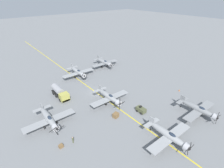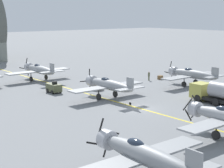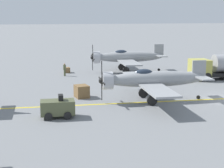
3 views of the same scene
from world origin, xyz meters
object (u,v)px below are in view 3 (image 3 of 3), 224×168
object	(u,v)px
fuel_tanker	(223,67)
ground_crew_walking	(65,69)
tow_tractor	(58,108)
airplane_mid_center	(151,79)
supply_crate_mid_lane	(82,91)
airplane_mid_right	(126,57)
supply_crate_by_tanker	(67,70)

from	to	relation	value
fuel_tanker	ground_crew_walking	world-z (taller)	fuel_tanker
fuel_tanker	tow_tractor	distance (m)	24.14
airplane_mid_center	supply_crate_mid_lane	distance (m)	6.76
airplane_mid_right	fuel_tanker	bearing A→B (deg)	-127.64
airplane_mid_right	supply_crate_mid_lane	distance (m)	15.88
airplane_mid_right	ground_crew_walking	xyz separation A→B (m)	(-1.69, 8.32, -1.13)
airplane_mid_right	ground_crew_walking	size ratio (longest dim) A/B	7.42
fuel_tanker	supply_crate_mid_lane	distance (m)	18.97
airplane_mid_center	tow_tractor	xyz separation A→B (m)	(-3.82, 8.56, -1.22)
airplane_mid_right	airplane_mid_center	distance (m)	16.65
airplane_mid_center	fuel_tanker	world-z (taller)	airplane_mid_center
airplane_mid_right	fuel_tanker	world-z (taller)	airplane_mid_right
airplane_mid_right	fuel_tanker	xyz separation A→B (m)	(-7.17, -10.28, -0.50)
airplane_mid_right	tow_tractor	xyz separation A→B (m)	(-20.41, 9.89, -1.22)
airplane_mid_right	supply_crate_by_tanker	distance (m)	8.08
airplane_mid_center	tow_tractor	distance (m)	9.45
airplane_mid_right	tow_tractor	bearing A→B (deg)	151.40
supply_crate_by_tanker	supply_crate_mid_lane	world-z (taller)	supply_crate_mid_lane
airplane_mid_right	supply_crate_by_tanker	xyz separation A→B (m)	(0.80, 7.87, -1.66)
airplane_mid_right	tow_tractor	size ratio (longest dim) A/B	4.62
tow_tractor	supply_crate_by_tanker	world-z (taller)	tow_tractor
fuel_tanker	supply_crate_mid_lane	xyz separation A→B (m)	(-6.81, 17.68, -0.92)
fuel_tanker	supply_crate_mid_lane	world-z (taller)	fuel_tanker
tow_tractor	supply_crate_mid_lane	xyz separation A→B (m)	(6.43, -2.49, -0.20)
airplane_mid_center	supply_crate_by_tanker	size ratio (longest dim) A/B	14.29
fuel_tanker	supply_crate_by_tanker	bearing A→B (deg)	66.30
airplane_mid_center	ground_crew_walking	distance (m)	16.50
ground_crew_walking	supply_crate_by_tanker	bearing A→B (deg)	-10.23
fuel_tanker	ground_crew_walking	xyz separation A→B (m)	(5.48, 18.60, -0.63)
supply_crate_mid_lane	airplane_mid_right	bearing A→B (deg)	-27.89
supply_crate_by_tanker	ground_crew_walking	bearing A→B (deg)	169.77
airplane_mid_center	supply_crate_by_tanker	xyz separation A→B (m)	(17.39, 6.54, -1.66)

